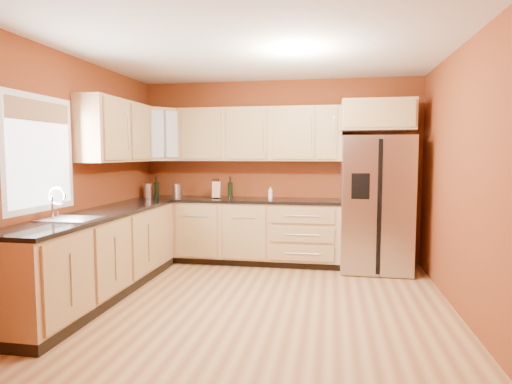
% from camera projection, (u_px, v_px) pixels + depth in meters
% --- Properties ---
extents(floor, '(4.00, 4.00, 0.00)m').
position_uv_depth(floor, '(253.00, 305.00, 4.37)').
color(floor, '#98613A').
rests_on(floor, ground).
extents(ceiling, '(4.00, 4.00, 0.00)m').
position_uv_depth(ceiling, '(253.00, 45.00, 4.14)').
color(ceiling, silver).
rests_on(ceiling, wall_back).
extents(wall_back, '(4.00, 0.04, 2.60)m').
position_uv_depth(wall_back, '(278.00, 171.00, 6.22)').
color(wall_back, maroon).
rests_on(wall_back, floor).
extents(wall_front, '(4.00, 0.04, 2.60)m').
position_uv_depth(wall_front, '(186.00, 199.00, 2.30)').
color(wall_front, maroon).
rests_on(wall_front, floor).
extents(wall_left, '(0.04, 4.00, 2.60)m').
position_uv_depth(wall_left, '(71.00, 177.00, 4.60)').
color(wall_left, maroon).
rests_on(wall_left, floor).
extents(wall_right, '(0.04, 4.00, 2.60)m').
position_uv_depth(wall_right, '(468.00, 181.00, 3.91)').
color(wall_right, maroon).
rests_on(wall_right, floor).
extents(base_cabinets_back, '(2.90, 0.60, 0.88)m').
position_uv_depth(base_cabinets_back, '(237.00, 232.00, 6.10)').
color(base_cabinets_back, tan).
rests_on(base_cabinets_back, floor).
extents(base_cabinets_left, '(0.60, 2.80, 0.88)m').
position_uv_depth(base_cabinets_left, '(99.00, 256.00, 4.63)').
color(base_cabinets_left, tan).
rests_on(base_cabinets_left, floor).
extents(countertop_back, '(2.90, 0.62, 0.04)m').
position_uv_depth(countertop_back, '(236.00, 200.00, 6.05)').
color(countertop_back, black).
rests_on(countertop_back, base_cabinets_back).
extents(countertop_left, '(0.62, 2.80, 0.04)m').
position_uv_depth(countertop_left, '(98.00, 214.00, 4.58)').
color(countertop_left, black).
rests_on(countertop_left, base_cabinets_left).
extents(upper_cabinets_back, '(2.30, 0.33, 0.75)m').
position_uv_depth(upper_cabinets_back, '(259.00, 134.00, 6.06)').
color(upper_cabinets_back, tan).
rests_on(upper_cabinets_back, wall_back).
extents(upper_cabinets_left, '(0.33, 1.35, 0.75)m').
position_uv_depth(upper_cabinets_left, '(117.00, 131.00, 5.24)').
color(upper_cabinets_left, tan).
rests_on(upper_cabinets_left, wall_left).
extents(corner_upper_cabinet, '(0.67, 0.67, 0.75)m').
position_uv_depth(corner_upper_cabinet, '(160.00, 135.00, 6.14)').
color(corner_upper_cabinet, tan).
rests_on(corner_upper_cabinet, wall_back).
extents(over_fridge_cabinet, '(0.92, 0.60, 0.40)m').
position_uv_depth(over_fridge_cabinet, '(377.00, 116.00, 5.63)').
color(over_fridge_cabinet, tan).
rests_on(over_fridge_cabinet, wall_back).
extents(refrigerator, '(0.90, 0.75, 1.78)m').
position_uv_depth(refrigerator, '(375.00, 204.00, 5.65)').
color(refrigerator, silver).
rests_on(refrigerator, floor).
extents(window, '(0.03, 0.90, 1.00)m').
position_uv_depth(window, '(40.00, 153.00, 4.09)').
color(window, white).
rests_on(window, wall_left).
extents(sink_faucet, '(0.50, 0.42, 0.30)m').
position_uv_depth(sink_faucet, '(70.00, 204.00, 4.08)').
color(sink_faucet, white).
rests_on(sink_faucet, countertop_left).
extents(canister_left, '(0.13, 0.13, 0.20)m').
position_uv_depth(canister_left, '(148.00, 190.00, 6.20)').
color(canister_left, silver).
rests_on(canister_left, countertop_back).
extents(canister_right, '(0.14, 0.14, 0.20)m').
position_uv_depth(canister_right, '(177.00, 191.00, 6.13)').
color(canister_right, silver).
rests_on(canister_right, countertop_back).
extents(wine_bottle_a, '(0.09, 0.09, 0.30)m').
position_uv_depth(wine_bottle_a, '(156.00, 187.00, 6.26)').
color(wine_bottle_a, black).
rests_on(wine_bottle_a, countertop_back).
extents(wine_bottle_b, '(0.09, 0.09, 0.31)m').
position_uv_depth(wine_bottle_b, '(230.00, 187.00, 6.04)').
color(wine_bottle_b, black).
rests_on(wine_bottle_b, countertop_back).
extents(knife_block, '(0.13, 0.12, 0.23)m').
position_uv_depth(knife_block, '(216.00, 190.00, 6.11)').
color(knife_block, tan).
rests_on(knife_block, countertop_back).
extents(soap_dispenser, '(0.07, 0.07, 0.17)m').
position_uv_depth(soap_dispenser, '(270.00, 193.00, 5.95)').
color(soap_dispenser, white).
rests_on(soap_dispenser, countertop_back).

